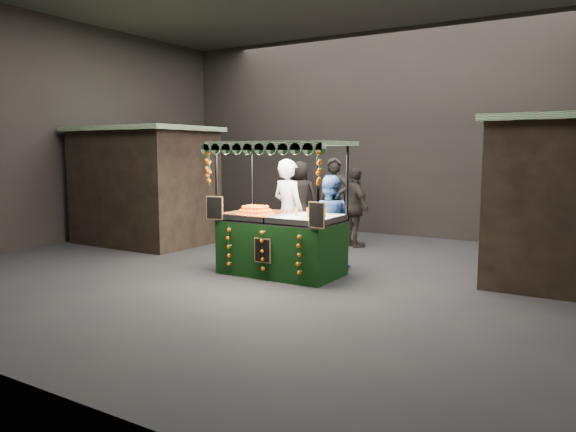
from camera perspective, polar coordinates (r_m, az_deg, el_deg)
The scene contains 11 objects.
ground at distance 9.27m, azimuth 0.07°, elevation -6.03°, with size 12.00×12.00×0.00m, color black.
market_hall at distance 9.13m, azimuth 0.07°, elevation 15.15°, with size 12.10×10.10×5.05m.
neighbour_stall_left at distance 12.61m, azimuth -14.86°, elevation 3.19°, with size 3.00×2.20×2.60m.
juice_stall at distance 9.04m, azimuth -0.77°, elevation -1.89°, with size 2.30×1.35×2.23m.
vendor_grey at distance 9.87m, azimuth 0.05°, elevation 0.44°, with size 0.79×0.62×1.93m.
vendor_blue at distance 9.51m, azimuth 4.31°, elevation -0.67°, with size 0.96×0.84×1.65m.
shopper_0 at distance 12.24m, azimuth 4.87°, elevation 1.66°, with size 0.77×0.57×1.93m.
shopper_1 at distance 9.61m, azimuth 27.00°, elevation -0.50°, with size 1.10×0.96×1.92m.
shopper_2 at distance 11.72m, azimuth 7.07°, elevation 0.90°, with size 1.06×0.93×1.72m.
shopper_3 at distance 12.46m, azimuth 24.73°, elevation 0.51°, with size 1.22×1.11×1.65m.
shopper_4 at distance 13.78m, azimuth 1.23°, elevation 2.06°, with size 1.05×0.89×1.83m.
Camera 1 is at (4.68, -7.72, 2.07)m, focal length 33.67 mm.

